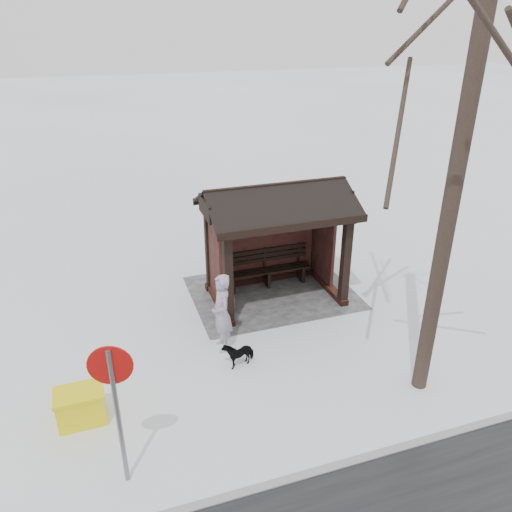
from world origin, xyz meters
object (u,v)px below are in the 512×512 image
Objects in this scene: grit_bin at (81,406)px; dog at (238,353)px; pedestrian at (222,313)px; road_sign at (114,388)px; tree_near at (478,53)px; bus_shelter at (274,217)px.

dog is at bearing -168.64° from grit_bin.
pedestrian is 3.83m from road_sign.
pedestrian is at bearing -116.39° from road_sign.
tree_near is 5.01× the size of pedestrian.
tree_near is at bearing 169.18° from grit_bin.
tree_near is 8.70m from grit_bin.
tree_near is 13.56× the size of dog.
tree_near reaches higher than pedestrian.
tree_near is 7.21m from road_sign.
bus_shelter is at bearing 130.39° from dog.
pedestrian is 2.05× the size of grit_bin.
pedestrian is 3.32m from grit_bin.
dog is 0.76× the size of grit_bin.
tree_near is 6.72m from pedestrian.
bus_shelter is 6.14m from grit_bin.
bus_shelter is at bearing -71.01° from tree_near.
grit_bin is (6.38, -1.10, -5.82)m from tree_near.
bus_shelter is 3.62m from dog.
pedestrian is at bearing 45.27° from bus_shelter.
dog is at bearing 14.46° from pedestrian.
dog is (-0.17, 0.65, -0.62)m from pedestrian.
pedestrian is 0.71× the size of road_sign.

